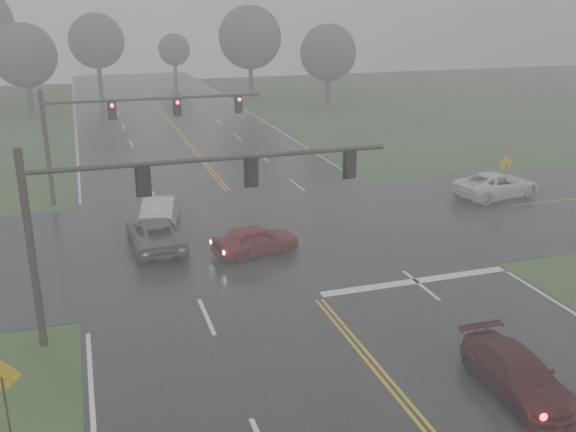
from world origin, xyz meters
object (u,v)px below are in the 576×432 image
object	(u,v)px
sedan_red	(256,254)
car_grey	(156,247)
sedan_silver	(162,223)
signal_gantry_near	(149,199)
signal_gantry_far	(117,121)
sedan_maroon	(515,393)
pickup_white	(496,197)

from	to	relation	value
sedan_red	car_grey	size ratio (longest dim) A/B	0.79
sedan_silver	signal_gantry_near	size ratio (longest dim) A/B	0.37
sedan_red	signal_gantry_far	xyz separation A→B (m)	(-5.22, 10.94, 4.67)
sedan_maroon	signal_gantry_near	size ratio (longest dim) A/B	0.35
sedan_maroon	car_grey	size ratio (longest dim) A/B	0.85
sedan_maroon	sedan_silver	size ratio (longest dim) A/B	0.95
pickup_white	signal_gantry_near	world-z (taller)	signal_gantry_near
sedan_silver	signal_gantry_far	bearing A→B (deg)	-58.47
sedan_red	signal_gantry_far	distance (m)	12.99
pickup_white	signal_gantry_far	distance (m)	22.83
sedan_maroon	car_grey	bearing A→B (deg)	121.11
sedan_red	signal_gantry_far	world-z (taller)	signal_gantry_far
sedan_maroon	pickup_white	size ratio (longest dim) A/B	0.82
sedan_maroon	pickup_white	bearing A→B (deg)	57.92
sedan_maroon	signal_gantry_far	bearing A→B (deg)	113.42
signal_gantry_near	signal_gantry_far	world-z (taller)	signal_gantry_near
sedan_silver	sedan_maroon	bearing A→B (deg)	127.32
car_grey	signal_gantry_far	distance (m)	9.86
sedan_maroon	signal_gantry_far	world-z (taller)	signal_gantry_far
sedan_silver	signal_gantry_near	xyz separation A→B (m)	(-1.63, -11.53, 4.86)
signal_gantry_far	sedan_silver	bearing A→B (deg)	-72.69
sedan_maroon	pickup_white	world-z (taller)	pickup_white
signal_gantry_far	sedan_red	bearing A→B (deg)	-64.49
sedan_maroon	pickup_white	distance (m)	21.03
signal_gantry_far	car_grey	bearing A→B (deg)	-84.07
car_grey	pickup_white	world-z (taller)	pickup_white
signal_gantry_near	sedan_silver	bearing A→B (deg)	81.95
sedan_maroon	car_grey	distance (m)	17.84
sedan_silver	signal_gantry_near	distance (m)	12.62
pickup_white	signal_gantry_far	size ratio (longest dim) A/B	0.43
signal_gantry_near	signal_gantry_far	bearing A→B (deg)	89.96
signal_gantry_far	sedan_maroon	bearing A→B (deg)	-68.11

